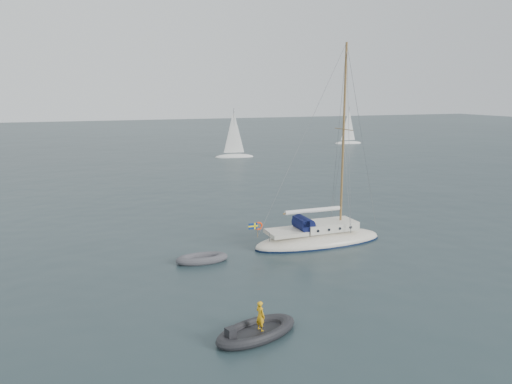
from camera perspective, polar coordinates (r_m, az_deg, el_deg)
name	(u,v)px	position (r m, az deg, el deg)	size (l,w,h in m)	color
ground	(286,259)	(29.82, 3.49, -7.62)	(300.00, 300.00, 0.00)	black
sailboat	(319,229)	(32.59, 7.23, -4.18)	(9.32, 2.79, 13.27)	silver
dinghy	(202,259)	(29.35, -6.19, -7.58)	(3.09, 1.39, 0.44)	#49484D
rib	(256,331)	(20.92, 0.01, -15.56)	(3.85, 1.75, 1.47)	black
distant_yacht_b	(348,127)	(95.74, 10.52, 7.30)	(5.48, 2.92, 7.26)	silver
distant_yacht_c	(234,135)	(74.51, -2.55, 6.49)	(5.82, 3.11, 7.72)	silver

